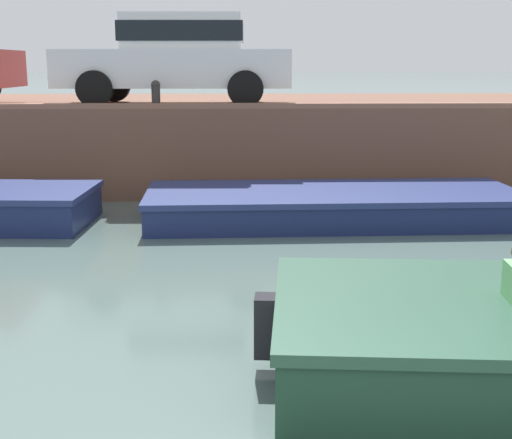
{
  "coord_description": "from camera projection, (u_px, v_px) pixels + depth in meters",
  "views": [
    {
      "loc": [
        -0.41,
        -1.57,
        2.2
      ],
      "look_at": [
        -0.25,
        3.48,
        1.09
      ],
      "focal_mm": 50.0,
      "sensor_mm": 36.0,
      "label": 1
    }
  ],
  "objects": [
    {
      "name": "ground_plane",
      "position": [
        277.0,
        297.0,
        6.86
      ],
      "size": [
        400.0,
        400.0,
        0.0
      ],
      "primitive_type": "plane",
      "color": "#4C605B"
    },
    {
      "name": "far_wall_coping",
      "position": [
        258.0,
        106.0,
        11.5
      ],
      "size": [
        60.0,
        0.24,
        0.08
      ],
      "primitive_type": "cube",
      "color": "brown",
      "rests_on": "far_quay_wall"
    },
    {
      "name": "boat_moored_central_navy",
      "position": [
        350.0,
        205.0,
        10.19
      ],
      "size": [
        6.34,
        2.12,
        0.44
      ],
      "color": "navy",
      "rests_on": "ground"
    },
    {
      "name": "mooring_bollard_mid",
      "position": [
        156.0,
        93.0,
        11.53
      ],
      "size": [
        0.15,
        0.15,
        0.44
      ],
      "color": "#2D2B28",
      "rests_on": "far_quay_wall"
    },
    {
      "name": "far_quay_wall",
      "position": [
        253.0,
        137.0,
        14.48
      ],
      "size": [
        60.0,
        6.0,
        1.5
      ],
      "primitive_type": "cube",
      "color": "brown",
      "rests_on": "ground"
    },
    {
      "name": "car_left_inner_white",
      "position": [
        178.0,
        56.0,
        12.51
      ],
      "size": [
        4.07,
        1.99,
        1.54
      ],
      "color": "white",
      "rests_on": "far_quay_wall"
    }
  ]
}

